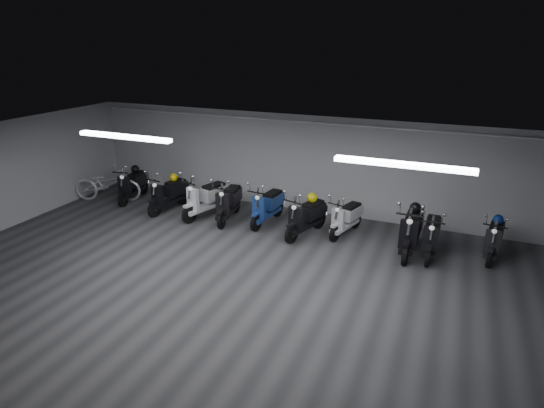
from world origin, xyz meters
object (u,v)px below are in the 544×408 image
at_px(helmet_0, 415,208).
at_px(helmet_1, 312,198).
at_px(helmet_2, 135,169).
at_px(scooter_9, 495,233).
at_px(scooter_3, 229,197).
at_px(scooter_4, 267,201).
at_px(scooter_7, 412,224).
at_px(scooter_6, 346,213).
at_px(helmet_3, 174,177).
at_px(scooter_0, 132,180).
at_px(scooter_2, 206,193).
at_px(helmet_4, 498,219).
at_px(scooter_5, 306,211).
at_px(bicycle, 107,180).
at_px(scooter_8, 432,230).
at_px(scooter_1, 168,189).

distance_m(helmet_0, helmet_1, 2.53).
bearing_deg(helmet_2, scooter_9, -1.08).
bearing_deg(scooter_3, scooter_4, 1.11).
bearing_deg(scooter_7, scooter_4, 176.99).
xyz_separation_m(scooter_6, helmet_1, (-0.86, -0.21, 0.36)).
bearing_deg(scooter_6, helmet_3, -163.62).
distance_m(scooter_0, scooter_6, 6.76).
xyz_separation_m(scooter_0, helmet_1, (5.90, -0.20, 0.30)).
distance_m(scooter_4, helmet_1, 1.34).
relative_size(scooter_2, scooter_3, 1.04).
relative_size(helmet_2, helmet_4, 1.13).
relative_size(scooter_9, helmet_2, 6.33).
relative_size(scooter_6, helmet_0, 6.16).
xyz_separation_m(scooter_4, helmet_0, (3.82, -0.05, 0.38)).
height_order(scooter_5, helmet_4, scooter_5).
bearing_deg(scooter_0, scooter_5, -12.60).
height_order(scooter_5, helmet_3, scooter_5).
bearing_deg(helmet_4, bicycle, -176.91).
bearing_deg(bicycle, scooter_4, -107.62).
bearing_deg(helmet_3, scooter_7, -3.19).
bearing_deg(helmet_1, bicycle, -179.04).
xyz_separation_m(scooter_6, helmet_4, (3.48, 0.27, 0.27)).
xyz_separation_m(scooter_3, scooter_8, (5.35, -0.11, -0.03)).
xyz_separation_m(scooter_6, helmet_0, (1.67, -0.16, 0.44)).
distance_m(scooter_7, helmet_0, 0.41).
relative_size(scooter_0, scooter_7, 0.89).
xyz_separation_m(scooter_1, scooter_5, (4.27, -0.15, -0.00)).
distance_m(scooter_1, bicycle, 2.25).
bearing_deg(helmet_2, helmet_3, -10.13).
bearing_deg(helmet_2, helmet_4, 0.18).
relative_size(scooter_5, helmet_4, 7.86).
height_order(bicycle, helmet_2, bicycle).
height_order(helmet_2, helmet_3, helmet_2).
bearing_deg(bicycle, scooter_3, -109.53).
bearing_deg(scooter_4, helmet_1, 2.09).
height_order(scooter_1, helmet_3, scooter_1).
relative_size(scooter_0, helmet_3, 7.47).
bearing_deg(helmet_0, scooter_2, -178.69).
bearing_deg(scooter_1, helmet_3, 90.00).
bearing_deg(helmet_1, helmet_0, 1.14).
bearing_deg(helmet_3, helmet_4, 2.14).
xyz_separation_m(bicycle, helmet_1, (6.60, 0.11, 0.30)).
relative_size(scooter_3, helmet_3, 7.80).
relative_size(scooter_3, scooter_5, 1.02).
distance_m(scooter_0, scooter_8, 8.88).
bearing_deg(helmet_2, helmet_0, -2.69).
height_order(scooter_3, scooter_6, scooter_3).
relative_size(scooter_6, bicycle, 0.79).
xyz_separation_m(scooter_5, scooter_7, (2.59, 0.01, 0.07)).
relative_size(scooter_0, scooter_6, 1.09).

